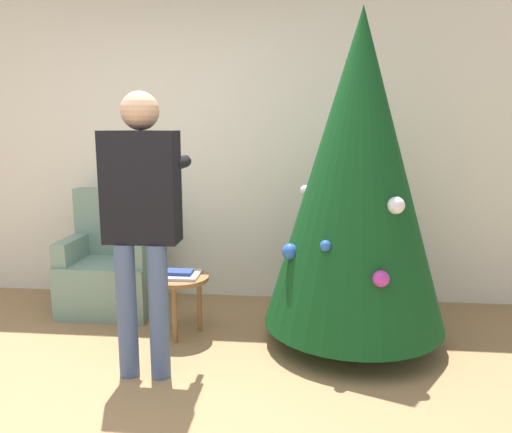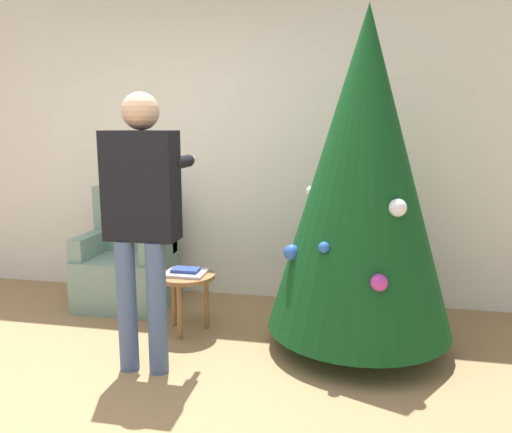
% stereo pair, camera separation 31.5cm
% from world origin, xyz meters
% --- Properties ---
extents(wall_back, '(8.00, 0.06, 2.70)m').
position_xyz_m(wall_back, '(0.00, 2.23, 1.35)').
color(wall_back, silver).
rests_on(wall_back, ground_plane).
extents(christmas_tree, '(1.24, 1.24, 2.28)m').
position_xyz_m(christmas_tree, '(1.38, 1.30, 1.21)').
color(christmas_tree, brown).
rests_on(christmas_tree, ground_plane).
extents(armchair, '(0.73, 0.60, 1.00)m').
position_xyz_m(armchair, '(-0.56, 1.79, 0.35)').
color(armchair, gray).
rests_on(armchair, ground_plane).
extents(person_standing, '(0.45, 0.57, 1.72)m').
position_xyz_m(person_standing, '(0.07, 0.74, 1.04)').
color(person_standing, '#475B84').
rests_on(person_standing, ground_plane).
extents(side_stool, '(0.43, 0.43, 0.44)m').
position_xyz_m(side_stool, '(0.13, 1.32, 0.38)').
color(side_stool, olive).
rests_on(side_stool, ground_plane).
extents(laptop, '(0.29, 0.25, 0.02)m').
position_xyz_m(laptop, '(0.13, 1.32, 0.45)').
color(laptop, silver).
rests_on(laptop, side_stool).
extents(book, '(0.20, 0.13, 0.02)m').
position_xyz_m(book, '(0.13, 1.32, 0.47)').
color(book, navy).
rests_on(book, laptop).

